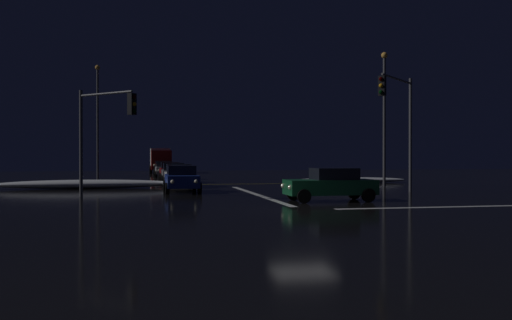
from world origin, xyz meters
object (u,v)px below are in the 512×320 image
at_px(sedan_red, 170,171).
at_px(sedan_silver, 165,169).
at_px(box_truck, 160,159).
at_px(traffic_signal_ne, 400,111).
at_px(sedan_blue, 182,179).
at_px(streetlamp_right_near, 384,110).
at_px(sedan_green_crossing, 331,184).
at_px(traffic_signal_nw, 103,122).
at_px(sedan_black, 163,168).
at_px(sedan_gray, 174,173).
at_px(streetlamp_left_far, 98,115).
at_px(sedan_white, 179,175).

height_order(sedan_red, sedan_silver, same).
relative_size(box_truck, traffic_signal_ne, 1.23).
xyz_separation_m(sedan_blue, sedan_red, (0.25, 18.09, 0.00)).
bearing_deg(sedan_silver, box_truck, 89.90).
bearing_deg(streetlamp_right_near, sedan_green_crossing, -125.22).
xyz_separation_m(sedan_red, traffic_signal_nw, (-4.49, -21.86, 3.07)).
bearing_deg(sedan_silver, sedan_black, 89.93).
xyz_separation_m(sedan_blue, sedan_silver, (0.02, 24.75, 0.00)).
bearing_deg(streetlamp_right_near, traffic_signal_nw, -160.67).
xyz_separation_m(sedan_silver, sedan_black, (0.01, 5.95, 0.00)).
relative_size(sedan_gray, streetlamp_left_far, 0.42).
distance_m(sedan_white, sedan_gray, 6.49).
xyz_separation_m(sedan_blue, traffic_signal_ne, (11.97, -3.92, 3.86)).
distance_m(sedan_blue, sedan_black, 30.71).
height_order(sedan_black, streetlamp_left_far, streetlamp_left_far).
height_order(sedan_red, sedan_green_crossing, same).
bearing_deg(sedan_white, streetlamp_right_near, -11.85).
xyz_separation_m(sedan_gray, sedan_silver, (-0.19, 12.73, 0.00)).
bearing_deg(sedan_silver, sedan_red, -88.02).
xyz_separation_m(sedan_blue, streetlamp_left_far, (-6.14, 18.63, 5.03)).
distance_m(sedan_blue, streetlamp_left_far, 20.25).
xyz_separation_m(sedan_blue, sedan_white, (0.20, 5.53, 0.00)).
xyz_separation_m(sedan_green_crossing, traffic_signal_nw, (-10.69, 4.32, 3.07)).
distance_m(sedan_white, sedan_black, 25.18).
xyz_separation_m(box_truck, streetlamp_right_near, (13.97, -35.76, 3.61)).
xyz_separation_m(sedan_black, streetlamp_right_near, (13.99, -28.08, 4.52)).
relative_size(traffic_signal_nw, traffic_signal_ne, 0.83).
height_order(sedan_gray, sedan_black, same).
relative_size(sedan_blue, sedan_silver, 1.00).
bearing_deg(sedan_white, streetlamp_left_far, 115.82).
height_order(box_truck, sedan_green_crossing, box_truck).
xyz_separation_m(sedan_red, streetlamp_right_near, (13.77, -15.46, 4.52)).
height_order(sedan_silver, box_truck, box_truck).
height_order(sedan_blue, sedan_red, same).
height_order(sedan_green_crossing, streetlamp_right_near, streetlamp_right_near).
bearing_deg(sedan_red, sedan_green_crossing, -76.67).
xyz_separation_m(traffic_signal_nw, streetlamp_right_near, (18.25, 6.40, 1.46)).
relative_size(sedan_silver, traffic_signal_ne, 0.64).
bearing_deg(sedan_blue, traffic_signal_ne, -18.12).
relative_size(box_truck, sedan_green_crossing, 1.91).
distance_m(traffic_signal_ne, streetlamp_left_far, 28.94).
bearing_deg(sedan_gray, sedan_red, 89.66).
height_order(sedan_black, traffic_signal_nw, traffic_signal_nw).
xyz_separation_m(sedan_gray, sedan_red, (0.04, 6.07, 0.00)).
distance_m(sedan_white, traffic_signal_nw, 10.75).
height_order(box_truck, streetlamp_left_far, streetlamp_left_far).
distance_m(sedan_white, streetlamp_right_near, 14.83).
height_order(sedan_green_crossing, streetlamp_left_far, streetlamp_left_far).
bearing_deg(streetlamp_right_near, box_truck, 111.35).
bearing_deg(traffic_signal_nw, streetlamp_right_near, 19.33).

